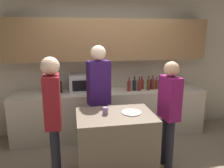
# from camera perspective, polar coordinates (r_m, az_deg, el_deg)

# --- Properties ---
(back_wall) EXTENTS (6.40, 0.40, 2.70)m
(back_wall) POSITION_cam_1_polar(r_m,az_deg,el_deg) (4.26, -1.03, 7.66)
(back_wall) COLOR #B2A893
(back_wall) RESTS_ON ground_plane
(back_counter) EXTENTS (3.60, 0.62, 0.88)m
(back_counter) POSITION_cam_1_polar(r_m,az_deg,el_deg) (4.25, -0.37, -7.54)
(back_counter) COLOR #B7AD99
(back_counter) RESTS_ON ground_plane
(kitchen_island) EXTENTS (1.02, 0.71, 0.91)m
(kitchen_island) POSITION_cam_1_polar(r_m,az_deg,el_deg) (3.09, 0.87, -15.81)
(kitchen_island) COLOR brown
(kitchen_island) RESTS_ON ground_plane
(microwave) EXTENTS (0.52, 0.39, 0.30)m
(microwave) POSITION_cam_1_polar(r_m,az_deg,el_deg) (4.10, -7.46, 0.20)
(microwave) COLOR #B7BABC
(microwave) RESTS_ON back_counter
(toaster) EXTENTS (0.26, 0.16, 0.18)m
(toaster) POSITION_cam_1_polar(r_m,az_deg,el_deg) (4.12, -14.78, -0.91)
(toaster) COLOR black
(toaster) RESTS_ON back_counter
(potted_plant) EXTENTS (0.14, 0.14, 0.39)m
(potted_plant) POSITION_cam_1_polar(r_m,az_deg,el_deg) (4.57, 16.36, 1.73)
(potted_plant) COLOR #333D4C
(potted_plant) RESTS_ON back_counter
(bottle_0) EXTENTS (0.07, 0.07, 0.26)m
(bottle_0) POSITION_cam_1_polar(r_m,az_deg,el_deg) (4.08, 4.47, -0.50)
(bottle_0) COLOR maroon
(bottle_0) RESTS_ON back_counter
(bottle_1) EXTENTS (0.08, 0.08, 0.27)m
(bottle_1) POSITION_cam_1_polar(r_m,az_deg,el_deg) (4.14, 5.87, -0.30)
(bottle_1) COLOR black
(bottle_1) RESTS_ON back_counter
(bottle_2) EXTENTS (0.07, 0.07, 0.27)m
(bottle_2) POSITION_cam_1_polar(r_m,az_deg,el_deg) (4.14, 7.14, -0.32)
(bottle_2) COLOR maroon
(bottle_2) RESTS_ON back_counter
(bottle_3) EXTENTS (0.08, 0.08, 0.25)m
(bottle_3) POSITION_cam_1_polar(r_m,az_deg,el_deg) (4.27, 7.75, -0.02)
(bottle_3) COLOR maroon
(bottle_3) RESTS_ON back_counter
(bottle_4) EXTENTS (0.07, 0.07, 0.28)m
(bottle_4) POSITION_cam_1_polar(r_m,az_deg,el_deg) (4.20, 9.50, -0.17)
(bottle_4) COLOR #472814
(bottle_4) RESTS_ON back_counter
(bottle_5) EXTENTS (0.08, 0.08, 0.27)m
(bottle_5) POSITION_cam_1_polar(r_m,az_deg,el_deg) (4.29, 10.51, 0.06)
(bottle_5) COLOR maroon
(bottle_5) RESTS_ON back_counter
(bottle_6) EXTENTS (0.06, 0.06, 0.24)m
(bottle_6) POSITION_cam_1_polar(r_m,az_deg,el_deg) (4.32, 11.59, -0.08)
(bottle_6) COLOR #472814
(bottle_6) RESTS_ON back_counter
(plate_on_island) EXTENTS (0.26, 0.26, 0.01)m
(plate_on_island) POSITION_cam_1_polar(r_m,az_deg,el_deg) (2.94, 5.11, -7.42)
(plate_on_island) COLOR white
(plate_on_island) RESTS_ON kitchen_island
(cup_0) EXTENTS (0.08, 0.08, 0.09)m
(cup_0) POSITION_cam_1_polar(r_m,az_deg,el_deg) (2.88, -1.74, -6.99)
(cup_0) COLOR #8D72A1
(cup_0) RESTS_ON kitchen_island
(person_left) EXTENTS (0.22, 0.36, 1.58)m
(person_left) POSITION_cam_1_polar(r_m,az_deg,el_deg) (3.19, 14.69, -5.85)
(person_left) COLOR black
(person_left) RESTS_ON ground_plane
(person_center) EXTENTS (0.37, 0.26, 1.77)m
(person_center) POSITION_cam_1_polar(r_m,az_deg,el_deg) (3.40, -3.47, -1.88)
(person_center) COLOR black
(person_center) RESTS_ON ground_plane
(person_right) EXTENTS (0.22, 0.34, 1.68)m
(person_right) POSITION_cam_1_polar(r_m,az_deg,el_deg) (2.80, -15.14, -7.03)
(person_right) COLOR black
(person_right) RESTS_ON ground_plane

